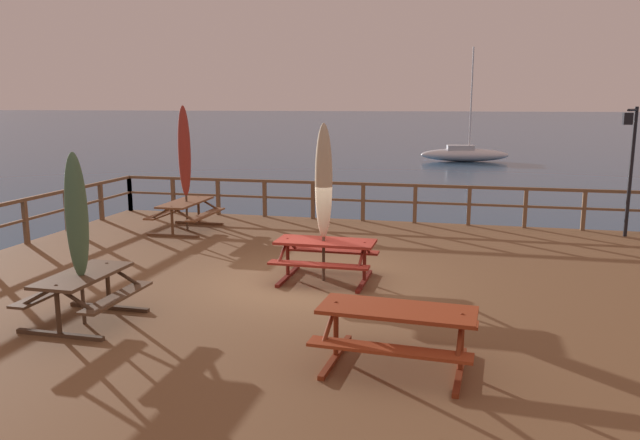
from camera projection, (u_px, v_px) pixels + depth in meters
name	position (u px, v px, depth m)	size (l,w,h in m)	color
ground_plane	(308.00, 319.00, 11.64)	(600.00, 600.00, 0.00)	navy
wooden_deck	(308.00, 300.00, 11.58)	(14.87, 12.83, 0.72)	brown
railing_waterside_far	(363.00, 195.00, 17.37)	(14.67, 0.10, 1.09)	brown
picnic_table_front_right	(186.00, 209.00, 16.10)	(1.42, 2.00, 0.78)	brown
picnic_table_mid_centre	(84.00, 287.00, 9.31)	(1.42, 1.63, 0.78)	brown
picnic_table_mid_right	(325.00, 251.00, 11.53)	(1.85, 1.41, 0.78)	maroon
picnic_table_front_left	(397.00, 324.00, 7.74)	(2.03, 1.51, 0.78)	#993819
patio_umbrella_tall_mid_left	(184.00, 152.00, 15.82)	(0.32, 0.32, 3.23)	#4C3828
patio_umbrella_tall_back_left	(77.00, 216.00, 9.03)	(0.32, 0.32, 2.60)	#4C3828
patio_umbrella_tall_back_right	(324.00, 182.00, 11.27)	(0.32, 0.32, 2.93)	#4C3828
lamp_post_hooked	(630.00, 152.00, 14.93)	(0.43, 0.61, 3.20)	black
sailboat_distant	(464.00, 154.00, 42.90)	(6.17, 2.45, 7.72)	silver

